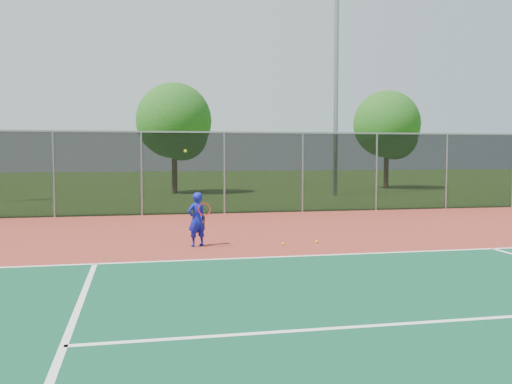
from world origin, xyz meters
The scene contains 9 objects.
ground centered at (0.00, 0.00, 0.00)m, with size 120.00×120.00×0.00m, color #355F1B.
court_apron centered at (0.00, 2.00, 0.01)m, with size 30.00×20.00×0.02m, color maroon.
fence_back centered at (0.00, 12.00, 1.56)m, with size 30.00×0.06×3.03m.
tennis_player centered at (-4.75, 4.81, 0.68)m, with size 0.59×0.66×2.33m.
practice_ball_2 centered at (-1.77, 4.70, 0.06)m, with size 0.07×0.07×0.07m, color #BDDD19.
practice_ball_3 centered at (-2.67, 4.56, 0.06)m, with size 0.07×0.07×0.07m, color #BDDD19.
floodlight_n centered at (4.11, 19.86, 7.16)m, with size 0.90×0.40×12.77m.
tree_back_left centered at (-4.04, 22.94, 3.83)m, with size 4.16×4.16×6.11m.
tree_back_mid centered at (9.27, 24.53, 3.85)m, with size 4.17×4.17×6.13m.
Camera 1 is at (-6.12, -8.81, 2.29)m, focal length 40.00 mm.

